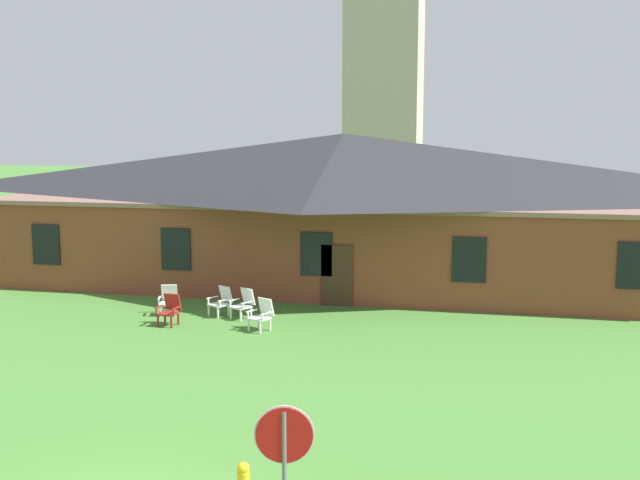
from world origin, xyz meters
The scene contains 8 objects.
brick_building centered at (0.00, 20.47, 2.95)m, with size 26.60×10.40×5.80m.
dome_tower centered at (-1.28, 41.87, 9.70)m, with size 5.18×5.18×21.05m.
stop_sign centered at (3.12, -0.46, 1.74)m, with size 0.79×0.20×2.45m.
lawn_chair_by_porch centered at (-4.40, 13.09, 0.50)m, with size 0.75×0.80×0.96m.
lawn_chair_near_door centered at (-3.82, 11.83, 0.50)m, with size 0.68×0.71×0.96m.
lawn_chair_left_end centered at (-2.66, 13.27, 0.50)m, with size 0.83×0.86×0.96m.
lawn_chair_middle centered at (-1.86, 13.11, 0.50)m, with size 0.83×0.86×0.96m.
lawn_chair_right_end centered at (-0.87, 11.83, 0.50)m, with size 0.81×0.85×0.96m.
Camera 1 is at (5.63, -9.73, 6.05)m, focal length 43.10 mm.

